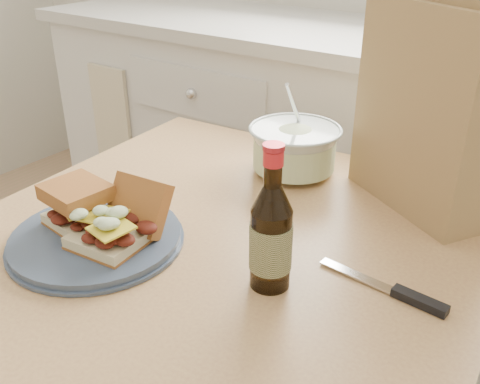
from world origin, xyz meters
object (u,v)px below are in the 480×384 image
Objects in this scene: dining_table at (226,282)px; paper_bag at (446,107)px; plate at (96,238)px; beer_bottle at (271,235)px; coleslaw_bowl at (294,150)px.

paper_bag reaches higher than dining_table.
plate is 0.32m from beer_bottle.
beer_bottle is (0.15, -0.08, 0.20)m from dining_table.
plate is 0.67m from paper_bag.
beer_bottle reaches higher than plate.
coleslaw_bowl reaches higher than dining_table.
paper_bag is (0.25, 0.34, 0.30)m from dining_table.
coleslaw_bowl is 0.86× the size of beer_bottle.
coleslaw_bowl is at bearing -139.03° from paper_bag.
beer_bottle is at bearing -73.77° from paper_bag.
plate is at bearing -139.51° from dining_table.
beer_bottle is (0.18, -0.37, 0.04)m from coleslaw_bowl.
paper_bag reaches higher than coleslaw_bowl.
paper_bag reaches higher than plate.
plate is 0.77× the size of paper_bag.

